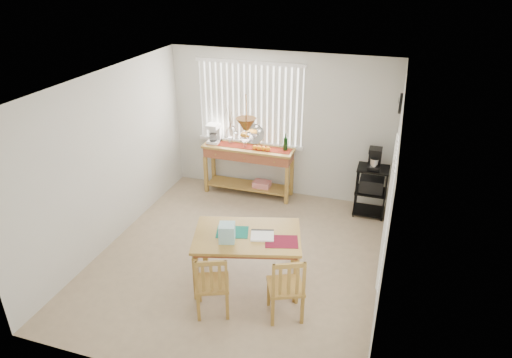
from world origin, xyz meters
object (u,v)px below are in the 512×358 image
(dining_table, at_px, (247,240))
(chair_right, at_px, (286,288))
(cart_items, at_px, (375,158))
(sideboard, at_px, (249,159))
(wire_cart, at_px, (371,187))
(chair_left, at_px, (212,284))

(dining_table, distance_m, chair_right, 0.87)
(dining_table, height_order, chair_right, chair_right)
(cart_items, bearing_deg, sideboard, 177.61)
(wire_cart, bearing_deg, sideboard, 177.37)
(wire_cart, distance_m, chair_right, 2.96)
(wire_cart, bearing_deg, chair_right, -104.45)
(sideboard, xyz_separation_m, chair_left, (0.60, -3.17, -0.27))
(sideboard, height_order, chair_right, sideboard)
(sideboard, height_order, dining_table, sideboard)
(sideboard, bearing_deg, chair_right, -63.74)
(wire_cart, height_order, dining_table, wire_cart)
(sideboard, xyz_separation_m, dining_table, (0.80, -2.45, -0.04))
(wire_cart, bearing_deg, cart_items, 90.00)
(wire_cart, distance_m, chair_left, 3.46)
(wire_cart, height_order, chair_left, chair_left)
(dining_table, xyz_separation_m, chair_left, (-0.21, -0.72, -0.23))
(dining_table, distance_m, chair_left, 0.78)
(chair_right, bearing_deg, wire_cart, 75.55)
(sideboard, distance_m, chair_right, 3.31)
(cart_items, height_order, chair_right, cart_items)
(wire_cart, distance_m, dining_table, 2.74)
(dining_table, bearing_deg, chair_right, -37.90)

